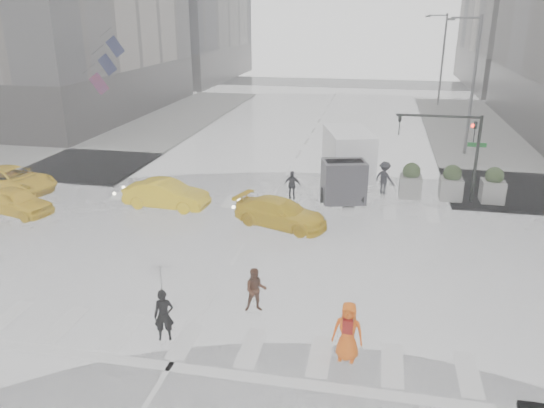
% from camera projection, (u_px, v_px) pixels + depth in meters
% --- Properties ---
extents(ground, '(120.00, 120.00, 0.00)m').
position_uv_depth(ground, '(238.00, 254.00, 21.26)').
color(ground, black).
rests_on(ground, ground).
extents(sidewalk_nw, '(35.00, 35.00, 0.15)m').
position_uv_depth(sidewalk_nw, '(53.00, 136.00, 40.98)').
color(sidewalk_nw, slate).
rests_on(sidewalk_nw, ground).
extents(road_markings, '(18.00, 48.00, 0.01)m').
position_uv_depth(road_markings, '(238.00, 254.00, 21.26)').
color(road_markings, silver).
rests_on(road_markings, ground).
extents(traffic_signal_pole, '(4.45, 0.42, 4.50)m').
position_uv_depth(traffic_signal_pole, '(457.00, 141.00, 25.85)').
color(traffic_signal_pole, black).
rests_on(traffic_signal_pole, ground).
extents(street_lamp_near, '(2.15, 0.22, 9.00)m').
position_uv_depth(street_lamp_near, '(471.00, 81.00, 34.11)').
color(street_lamp_near, '#59595B').
rests_on(street_lamp_near, ground).
extents(street_lamp_far, '(2.15, 0.22, 9.00)m').
position_uv_depth(street_lamp_far, '(441.00, 56.00, 52.52)').
color(street_lamp_far, '#59595B').
rests_on(street_lamp_far, ground).
extents(planter_west, '(1.10, 1.10, 1.80)m').
position_uv_depth(planter_west, '(411.00, 181.00, 27.17)').
color(planter_west, slate).
rests_on(planter_west, ground).
extents(planter_mid, '(1.10, 1.10, 1.80)m').
position_uv_depth(planter_mid, '(451.00, 183.00, 26.79)').
color(planter_mid, slate).
rests_on(planter_mid, ground).
extents(planter_east, '(1.10, 1.10, 1.80)m').
position_uv_depth(planter_east, '(493.00, 186.00, 26.42)').
color(planter_east, slate).
rests_on(planter_east, ground).
extents(flag_cluster, '(2.87, 3.06, 4.69)m').
position_uv_depth(flag_cluster, '(104.00, 62.00, 39.17)').
color(flag_cluster, '#59595B').
rests_on(flag_cluster, ground).
extents(pedestrian_black, '(1.22, 1.23, 2.43)m').
position_uv_depth(pedestrian_black, '(162.00, 290.00, 15.21)').
color(pedestrian_black, black).
rests_on(pedestrian_black, ground).
extents(pedestrian_brown, '(0.86, 0.75, 1.50)m').
position_uv_depth(pedestrian_brown, '(256.00, 290.00, 17.01)').
color(pedestrian_brown, '#4A291A').
rests_on(pedestrian_brown, ground).
extents(pedestrian_orange, '(0.90, 0.63, 1.76)m').
position_uv_depth(pedestrian_orange, '(348.00, 331.00, 14.59)').
color(pedestrian_orange, '#EA5C10').
rests_on(pedestrian_orange, ground).
extents(pedestrian_far_a, '(0.90, 0.57, 1.50)m').
position_uv_depth(pedestrian_far_a, '(292.00, 185.00, 27.27)').
color(pedestrian_far_a, black).
rests_on(pedestrian_far_a, ground).
extents(pedestrian_far_b, '(1.30, 1.17, 1.77)m').
position_uv_depth(pedestrian_far_b, '(384.00, 178.00, 28.01)').
color(pedestrian_far_b, black).
rests_on(pedestrian_far_b, ground).
extents(taxi_front, '(4.06, 2.43, 1.29)m').
position_uv_depth(taxi_front, '(17.00, 201.00, 25.26)').
color(taxi_front, yellow).
rests_on(taxi_front, ground).
extents(taxi_mid, '(4.30, 1.79, 1.38)m').
position_uv_depth(taxi_mid, '(167.00, 194.00, 26.08)').
color(taxi_mid, yellow).
rests_on(taxi_mid, ground).
extents(taxi_rear, '(4.19, 2.90, 1.26)m').
position_uv_depth(taxi_rear, '(281.00, 213.00, 23.84)').
color(taxi_rear, yellow).
rests_on(taxi_rear, ground).
extents(taxi_far, '(4.71, 3.08, 1.36)m').
position_uv_depth(taxi_far, '(13.00, 180.00, 28.35)').
color(taxi_far, yellow).
rests_on(taxi_far, ground).
extents(box_truck, '(2.19, 5.83, 3.10)m').
position_uv_depth(box_truck, '(347.00, 160.00, 28.39)').
color(box_truck, white).
rests_on(box_truck, ground).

